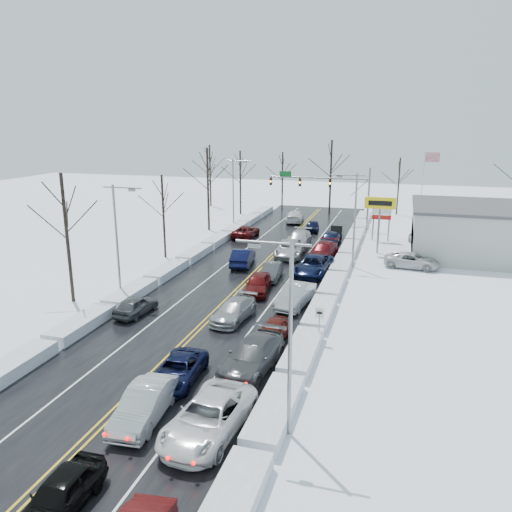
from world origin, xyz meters
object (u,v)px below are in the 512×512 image
(traffic_signal_mast, at_px, (330,186))
(tires_plus_sign, at_px, (380,207))
(flagpole, at_px, (424,184))
(queued_car_0, at_px, (62,511))
(oncoming_car_0, at_px, (243,265))

(traffic_signal_mast, bearing_deg, tires_plus_sign, -59.54)
(traffic_signal_mast, distance_m, flagpole, 11.90)
(traffic_signal_mast, relative_size, flagpole, 1.33)
(queued_car_0, height_order, oncoming_car_0, oncoming_car_0)
(traffic_signal_mast, height_order, oncoming_car_0, traffic_signal_mast)
(flagpole, xyz_separation_m, queued_car_0, (-13.49, -54.89, -5.93))
(tires_plus_sign, relative_size, queued_car_0, 1.43)
(tires_plus_sign, bearing_deg, queued_car_0, -102.17)
(traffic_signal_mast, relative_size, queued_car_0, 3.17)
(tires_plus_sign, bearing_deg, flagpole, 71.56)
(tires_plus_sign, distance_m, oncoming_car_0, 15.84)
(queued_car_0, bearing_deg, tires_plus_sign, 76.78)
(tires_plus_sign, relative_size, flagpole, 0.60)
(traffic_signal_mast, xyz_separation_m, oncoming_car_0, (-5.31, -20.55, -5.48))
(traffic_signal_mast, height_order, queued_car_0, traffic_signal_mast)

